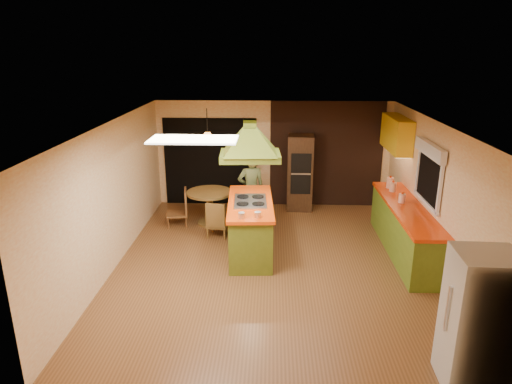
{
  "coord_description": "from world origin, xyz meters",
  "views": [
    {
      "loc": [
        -0.02,
        -7.32,
        3.72
      ],
      "look_at": [
        -0.31,
        0.62,
        1.15
      ],
      "focal_mm": 32.0,
      "sensor_mm": 36.0,
      "label": 1
    }
  ],
  "objects_px": {
    "man": "(251,190)",
    "canister_large": "(390,183)",
    "dining_table": "(210,201)",
    "wall_oven": "(300,173)",
    "kitchen_island": "(250,227)",
    "refrigerator": "(478,321)"
  },
  "relations": [
    {
      "from": "man",
      "to": "dining_table",
      "type": "xyz_separation_m",
      "value": [
        -0.89,
        0.02,
        -0.28
      ]
    },
    {
      "from": "refrigerator",
      "to": "dining_table",
      "type": "relative_size",
      "value": 1.67
    },
    {
      "from": "man",
      "to": "wall_oven",
      "type": "distance_m",
      "value": 1.54
    },
    {
      "from": "man",
      "to": "dining_table",
      "type": "distance_m",
      "value": 0.94
    },
    {
      "from": "refrigerator",
      "to": "wall_oven",
      "type": "xyz_separation_m",
      "value": [
        -1.64,
        5.84,
        0.07
      ]
    },
    {
      "from": "wall_oven",
      "to": "canister_large",
      "type": "distance_m",
      "value": 2.16
    },
    {
      "from": "dining_table",
      "to": "wall_oven",
      "type": "bearing_deg",
      "value": 27.93
    },
    {
      "from": "man",
      "to": "canister_large",
      "type": "bearing_deg",
      "value": 160.43
    },
    {
      "from": "man",
      "to": "canister_large",
      "type": "relative_size",
      "value": 7.35
    },
    {
      "from": "kitchen_island",
      "to": "wall_oven",
      "type": "xyz_separation_m",
      "value": [
        1.04,
        2.43,
        0.38
      ]
    },
    {
      "from": "refrigerator",
      "to": "dining_table",
      "type": "xyz_separation_m",
      "value": [
        -3.63,
        4.78,
        -0.3
      ]
    },
    {
      "from": "man",
      "to": "dining_table",
      "type": "height_order",
      "value": "man"
    },
    {
      "from": "kitchen_island",
      "to": "refrigerator",
      "type": "distance_m",
      "value": 4.35
    },
    {
      "from": "kitchen_island",
      "to": "refrigerator",
      "type": "xyz_separation_m",
      "value": [
        2.69,
        -3.41,
        0.31
      ]
    },
    {
      "from": "kitchen_island",
      "to": "canister_large",
      "type": "height_order",
      "value": "canister_large"
    },
    {
      "from": "man",
      "to": "wall_oven",
      "type": "bearing_deg",
      "value": -151.84
    },
    {
      "from": "kitchen_island",
      "to": "dining_table",
      "type": "bearing_deg",
      "value": 121.35
    },
    {
      "from": "kitchen_island",
      "to": "refrigerator",
      "type": "height_order",
      "value": "refrigerator"
    },
    {
      "from": "kitchen_island",
      "to": "man",
      "type": "bearing_deg",
      "value": 89.0
    },
    {
      "from": "refrigerator",
      "to": "dining_table",
      "type": "distance_m",
      "value": 6.01
    },
    {
      "from": "refrigerator",
      "to": "dining_table",
      "type": "bearing_deg",
      "value": 129.95
    },
    {
      "from": "kitchen_island",
      "to": "dining_table",
      "type": "height_order",
      "value": "kitchen_island"
    }
  ]
}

